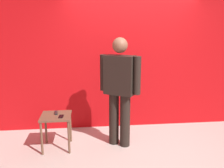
{
  "coord_description": "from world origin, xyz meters",
  "views": [
    {
      "loc": [
        -0.87,
        -3.41,
        1.93
      ],
      "look_at": [
        -0.45,
        0.55,
        1.02
      ],
      "focal_mm": 38.7,
      "sensor_mm": 36.0,
      "label": 1
    }
  ],
  "objects_px": {
    "side_table": "(56,121)",
    "tv_remote": "(56,113)",
    "standing_person": "(120,87)",
    "cell_phone": "(61,116)"
  },
  "relations": [
    {
      "from": "side_table",
      "to": "tv_remote",
      "type": "distance_m",
      "value": 0.14
    },
    {
      "from": "standing_person",
      "to": "side_table",
      "type": "xyz_separation_m",
      "value": [
        -1.04,
        -0.02,
        -0.54
      ]
    },
    {
      "from": "side_table",
      "to": "cell_phone",
      "type": "xyz_separation_m",
      "value": [
        0.09,
        -0.08,
        0.1
      ]
    },
    {
      "from": "side_table",
      "to": "cell_phone",
      "type": "bearing_deg",
      "value": -41.56
    },
    {
      "from": "cell_phone",
      "to": "tv_remote",
      "type": "relative_size",
      "value": 0.85
    },
    {
      "from": "side_table",
      "to": "cell_phone",
      "type": "height_order",
      "value": "cell_phone"
    },
    {
      "from": "standing_person",
      "to": "side_table",
      "type": "height_order",
      "value": "standing_person"
    },
    {
      "from": "standing_person",
      "to": "cell_phone",
      "type": "height_order",
      "value": "standing_person"
    },
    {
      "from": "standing_person",
      "to": "tv_remote",
      "type": "bearing_deg",
      "value": 176.11
    },
    {
      "from": "side_table",
      "to": "tv_remote",
      "type": "relative_size",
      "value": 3.36
    }
  ]
}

